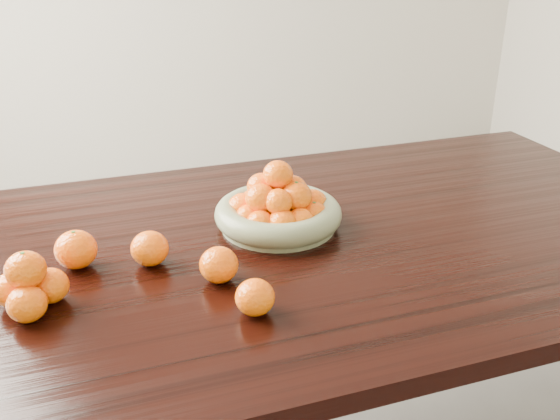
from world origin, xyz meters
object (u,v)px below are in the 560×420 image
object	(u,v)px
fruit_bowl	(278,209)
orange_pyramid	(29,287)
loose_orange_0	(76,249)
dining_table	(276,276)

from	to	relation	value
fruit_bowl	orange_pyramid	distance (m)	0.55
loose_orange_0	fruit_bowl	bearing A→B (deg)	5.71
dining_table	loose_orange_0	size ratio (longest dim) A/B	24.03
orange_pyramid	fruit_bowl	bearing A→B (deg)	18.42
dining_table	orange_pyramid	xyz separation A→B (m)	(-0.49, -0.11, 0.13)
fruit_bowl	loose_orange_0	xyz separation A→B (m)	(-0.44, -0.04, -0.01)
fruit_bowl	dining_table	bearing A→B (deg)	-113.55
fruit_bowl	orange_pyramid	bearing A→B (deg)	-161.58
orange_pyramid	loose_orange_0	distance (m)	0.15
dining_table	loose_orange_0	distance (m)	0.43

